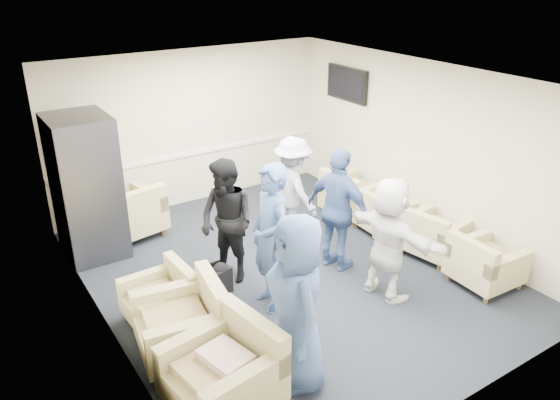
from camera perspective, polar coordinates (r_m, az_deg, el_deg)
floor at (r=7.77m, az=0.82°, el=-7.44°), size 6.00×6.00×0.00m
ceiling at (r=6.77m, az=0.95°, el=12.48°), size 6.00×6.00×0.00m
back_wall at (r=9.65m, az=-9.22°, el=7.42°), size 5.00×0.02×2.70m
front_wall at (r=5.23m, az=19.84°, el=-8.70°), size 5.00×0.02×2.70m
left_wall at (r=6.23m, az=-18.56°, el=-3.01°), size 0.02×6.00×2.70m
right_wall at (r=8.72m, az=14.68°, el=5.15°), size 0.02×6.00×2.70m
chair_rail at (r=9.77m, az=-9.00°, el=4.86°), size 4.98×0.04×0.06m
tv at (r=9.75m, az=7.00°, el=11.94°), size 0.10×1.00×0.58m
armchair_left_near at (r=5.55m, az=-5.53°, el=-17.59°), size 1.07×1.07×0.75m
armchair_left_mid at (r=6.21m, az=-9.70°, el=-12.79°), size 1.05×1.05×0.73m
armchair_left_far at (r=6.79m, az=-12.11°, el=-10.16°), size 0.77×0.77×0.60m
armchair_right_near at (r=7.78m, az=20.45°, el=-6.37°), size 0.83×0.83×0.63m
armchair_right_midnear at (r=8.32m, az=15.62°, el=-3.64°), size 0.92×0.92×0.64m
armchair_right_midfar at (r=8.87m, az=10.58°, el=-1.46°), size 0.79×0.79×0.61m
armchair_right_far at (r=9.33m, az=7.43°, el=0.36°), size 0.94×0.94×0.69m
armchair_corner at (r=8.85m, az=-15.36°, el=-1.51°), size 1.08×1.08×0.74m
vending_machine at (r=8.29m, az=-19.56°, el=1.30°), size 0.85×0.99×2.09m
backpack at (r=7.22m, az=-6.20°, el=-8.09°), size 0.30×0.25×0.45m
pillow at (r=5.41m, az=-5.72°, el=-16.18°), size 0.45×0.54×0.14m
person_front_left at (r=5.45m, az=1.77°, el=-10.75°), size 0.82×1.05×1.89m
person_mid_left at (r=6.60m, az=-0.97°, el=-4.04°), size 0.50×0.72×1.90m
person_back_left at (r=7.26m, az=-5.56°, el=-2.26°), size 0.86×0.98×1.70m
person_back_right at (r=8.36m, az=1.35°, el=1.20°), size 0.64×1.07×1.63m
person_mid_right at (r=7.51m, az=6.15°, el=-1.10°), size 0.68×1.11×1.76m
person_front_right at (r=7.00m, az=11.30°, el=-3.97°), size 0.64×1.57×1.64m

